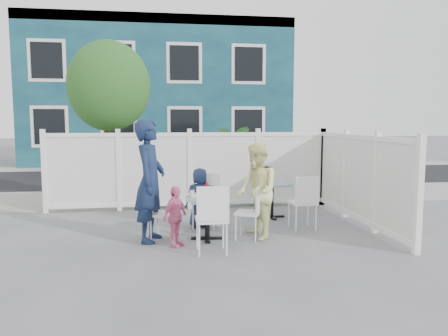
{
  "coord_description": "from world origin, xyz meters",
  "views": [
    {
      "loc": [
        -0.51,
        -6.66,
        1.87
      ],
      "look_at": [
        0.53,
        0.38,
        1.08
      ],
      "focal_mm": 35.0,
      "sensor_mm": 36.0,
      "label": 1
    }
  ],
  "objects": [
    {
      "name": "main_table",
      "position": [
        0.2,
        -0.02,
        0.53
      ],
      "size": [
        0.7,
        0.7,
        0.69
      ],
      "rotation": [
        0.0,
        0.0,
        -0.08
      ],
      "color": "slate",
      "rests_on": "ground"
    },
    {
      "name": "ketchup_bottle",
      "position": [
        0.21,
        0.05,
        0.78
      ],
      "size": [
        0.06,
        0.06,
        0.18
      ],
      "primitive_type": "cylinder",
      "color": "#A90B1C",
      "rests_on": "main_table"
    },
    {
      "name": "chair_spare",
      "position": [
        1.9,
        0.35,
        0.54
      ],
      "size": [
        0.45,
        0.44,
        0.92
      ],
      "rotation": [
        0.0,
        0.0,
        0.08
      ],
      "color": "white",
      "rests_on": "ground"
    },
    {
      "name": "building",
      "position": [
        -0.5,
        14.0,
        3.0
      ],
      "size": [
        11.0,
        6.0,
        6.0
      ],
      "color": "#11374D",
      "rests_on": "ground"
    },
    {
      "name": "coffee_cup_b",
      "position": [
        0.28,
        0.19,
        0.75
      ],
      "size": [
        0.07,
        0.07,
        0.11
      ],
      "primitive_type": "cylinder",
      "color": "beige",
      "rests_on": "main_table"
    },
    {
      "name": "salad_bowl",
      "position": [
        0.38,
        -0.02,
        0.72
      ],
      "size": [
        0.25,
        0.25,
        0.06
      ],
      "primitive_type": "imported",
      "color": "white",
      "rests_on": "main_table"
    },
    {
      "name": "man",
      "position": [
        -0.67,
        0.04,
        0.93
      ],
      "size": [
        0.6,
        0.77,
        1.87
      ],
      "primitive_type": "imported",
      "rotation": [
        0.0,
        0.0,
        1.32
      ],
      "color": "#152345",
      "rests_on": "ground"
    },
    {
      "name": "fence_right",
      "position": [
        3.0,
        0.6,
        0.78
      ],
      "size": [
        0.08,
        3.66,
        1.6
      ],
      "rotation": [
        0.0,
        0.0,
        1.57
      ],
      "color": "white",
      "rests_on": "ground"
    },
    {
      "name": "ground",
      "position": [
        0.0,
        0.0,
        0.0
      ],
      "size": [
        80.0,
        80.0,
        0.0
      ],
      "primitive_type": "plane",
      "color": "slate"
    },
    {
      "name": "spare_table",
      "position": [
        1.59,
        1.33,
        0.52
      ],
      "size": [
        0.63,
        0.63,
        0.67
      ],
      "rotation": [
        0.0,
        0.0,
        0.0
      ],
      "color": "slate",
      "rests_on": "ground"
    },
    {
      "name": "boy",
      "position": [
        0.16,
        0.79,
        0.52
      ],
      "size": [
        0.54,
        0.38,
        1.04
      ],
      "primitive_type": "imported",
      "rotation": [
        0.0,
        0.0,
        3.23
      ],
      "color": "navy",
      "rests_on": "ground"
    },
    {
      "name": "potted_shrub_a",
      "position": [
        -0.31,
        3.1,
        0.78
      ],
      "size": [
        1.2,
        1.2,
        1.56
      ],
      "primitive_type": "imported",
      "rotation": [
        0.0,
        0.0,
        3.67
      ],
      "color": "#23551D",
      "rests_on": "ground"
    },
    {
      "name": "chair_right",
      "position": [
        0.9,
        -0.1,
        0.49
      ],
      "size": [
        0.5,
        0.5,
        0.85
      ],
      "rotation": [
        0.0,
        0.0,
        1.15
      ],
      "color": "white",
      "rests_on": "ground"
    },
    {
      "name": "chair_left",
      "position": [
        -0.54,
        0.06,
        0.5
      ],
      "size": [
        0.47,
        0.48,
        0.85
      ],
      "rotation": [
        0.0,
        0.0,
        -1.88
      ],
      "color": "white",
      "rests_on": "ground"
    },
    {
      "name": "tree",
      "position": [
        -1.6,
        3.3,
        2.59
      ],
      "size": [
        1.8,
        1.62,
        3.59
      ],
      "color": "#382316",
      "rests_on": "ground"
    },
    {
      "name": "fence_back",
      "position": [
        0.1,
        2.4,
        0.78
      ],
      "size": [
        5.86,
        0.08,
        1.6
      ],
      "color": "white",
      "rests_on": "ground"
    },
    {
      "name": "far_sidewalk",
      "position": [
        0.0,
        10.6,
        0.01
      ],
      "size": [
        24.0,
        1.6,
        0.01
      ],
      "primitive_type": "cube",
      "color": "gray",
      "rests_on": "ground"
    },
    {
      "name": "potted_shrub_b",
      "position": [
        1.57,
        3.0,
        0.85
      ],
      "size": [
        1.79,
        1.64,
        1.69
      ],
      "primitive_type": "imported",
      "rotation": [
        0.0,
        0.0,
        3.37
      ],
      "color": "#23551D",
      "rests_on": "ground"
    },
    {
      "name": "street",
      "position": [
        0.0,
        7.5,
        0.0
      ],
      "size": [
        24.0,
        5.0,
        0.01
      ],
      "primitive_type": "cube",
      "color": "black",
      "rests_on": "ground"
    },
    {
      "name": "pepper_shaker",
      "position": [
        0.17,
        0.23,
        0.72
      ],
      "size": [
        0.03,
        0.03,
        0.07
      ],
      "primitive_type": "cylinder",
      "color": "black",
      "rests_on": "main_table"
    },
    {
      "name": "plate_main",
      "position": [
        0.2,
        -0.17,
        0.7
      ],
      "size": [
        0.22,
        0.22,
        0.01
      ],
      "primitive_type": "cylinder",
      "color": "white",
      "rests_on": "main_table"
    },
    {
      "name": "chair_near",
      "position": [
        0.19,
        -0.78,
        0.57
      ],
      "size": [
        0.45,
        0.43,
        0.97
      ],
      "rotation": [
        0.0,
        0.0,
        -0.01
      ],
      "color": "white",
      "rests_on": "ground"
    },
    {
      "name": "toddler",
      "position": [
        -0.31,
        -0.33,
        0.45
      ],
      "size": [
        0.5,
        0.55,
        0.9
      ],
      "primitive_type": "imported",
      "rotation": [
        0.0,
        0.0,
        0.92
      ],
      "color": "pink",
      "rests_on": "ground"
    },
    {
      "name": "plate_side",
      "position": [
        -0.01,
        0.06,
        0.7
      ],
      "size": [
        0.23,
        0.23,
        0.02
      ],
      "primitive_type": "cylinder",
      "color": "white",
      "rests_on": "main_table"
    },
    {
      "name": "utility_cabinet",
      "position": [
        -2.07,
        4.0,
        0.66
      ],
      "size": [
        0.74,
        0.54,
        1.32
      ],
      "primitive_type": "cube",
      "rotation": [
        0.0,
        0.0,
        0.05
      ],
      "color": "gold",
      "rests_on": "ground"
    },
    {
      "name": "near_sidewalk",
      "position": [
        0.0,
        3.8,
        0.01
      ],
      "size": [
        24.0,
        2.6,
        0.01
      ],
      "primitive_type": "cube",
      "color": "gray",
      "rests_on": "ground"
    },
    {
      "name": "coffee_cup_a",
      "position": [
        -0.04,
        -0.09,
        0.75
      ],
      "size": [
        0.08,
        0.08,
        0.11
      ],
      "primitive_type": "cylinder",
      "color": "beige",
      "rests_on": "main_table"
    },
    {
      "name": "woman",
      "position": [
        0.98,
        -0.06,
        0.76
      ],
      "size": [
        0.67,
        0.81,
        1.51
      ],
      "primitive_type": "imported",
      "rotation": [
        0.0,
        0.0,
        -1.43
      ],
      "color": "#F3F75B",
      "rests_on": "ground"
    },
    {
      "name": "salt_shaker",
      "position": [
        0.1,
        0.23,
        0.72
      ],
      "size": [
        0.03,
        0.03,
        0.07
      ],
      "primitive_type": "cylinder",
      "color": "white",
      "rests_on": "main_table"
    },
    {
      "name": "chair_back",
      "position": [
        0.29,
        0.81,
        0.54
      ],
      "size": [
        0.54,
        0.53,
        0.93
      ],
      "rotation": [
        0.0,
        0.0,
        2.77
      ],
      "color": "white",
      "rests_on": "ground"
    }
  ]
}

